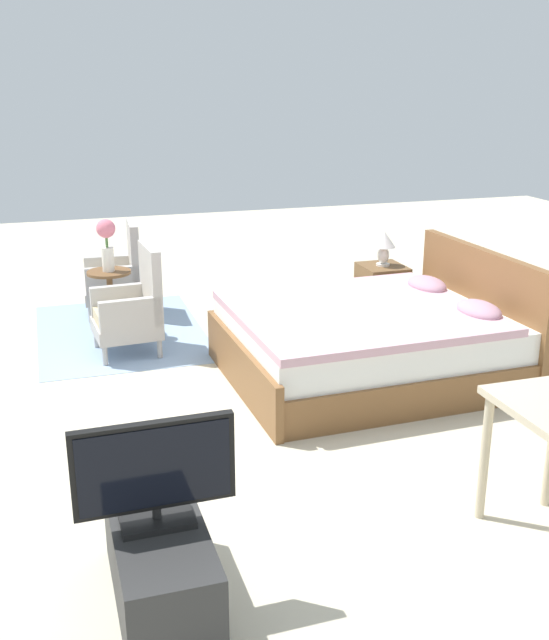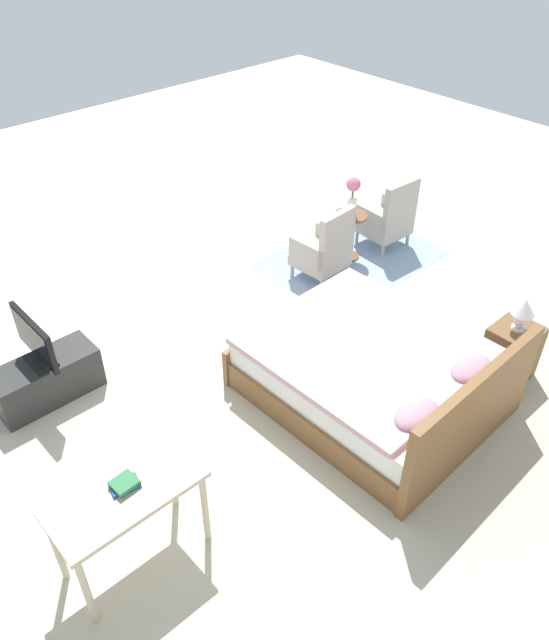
{
  "view_description": "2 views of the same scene",
  "coord_description": "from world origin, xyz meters",
  "px_view_note": "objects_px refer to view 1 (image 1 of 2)",
  "views": [
    {
      "loc": [
        4.84,
        -1.36,
        2.29
      ],
      "look_at": [
        0.22,
        0.09,
        0.71
      ],
      "focal_mm": 42.0,
      "sensor_mm": 36.0,
      "label": 1
    },
    {
      "loc": [
        3.24,
        3.55,
        4.15
      ],
      "look_at": [
        0.29,
        0.28,
        0.76
      ],
      "focal_mm": 35.0,
      "sensor_mm": 36.0,
      "label": 2
    }
  ],
  "objects_px": {
    "bed": "(372,341)",
    "armchair_by_window_right": "(132,310)",
    "tv_flatscreen": "(155,473)",
    "flower_vase": "(107,239)",
    "side_table": "(110,294)",
    "table_lamp": "(384,243)",
    "armchair_by_window_left": "(118,277)",
    "tv_stand": "(160,564)",
    "nightstand": "(381,294)"
  },
  "relations": [
    {
      "from": "bed",
      "to": "armchair_by_window_right",
      "type": "xyz_separation_m",
      "value": [
        -1.11,
        -1.73,
        0.09
      ]
    },
    {
      "from": "nightstand",
      "to": "table_lamp",
      "type": "height_order",
      "value": "table_lamp"
    },
    {
      "from": "armchair_by_window_right",
      "to": "flower_vase",
      "type": "xyz_separation_m",
      "value": [
        -0.57,
        -0.13,
        0.51
      ]
    },
    {
      "from": "tv_stand",
      "to": "tv_flatscreen",
      "type": "height_order",
      "value": "tv_flatscreen"
    },
    {
      "from": "bed",
      "to": "armchair_by_window_right",
      "type": "distance_m",
      "value": 2.06
    },
    {
      "from": "side_table",
      "to": "bed",
      "type": "bearing_deg",
      "value": 47.82
    },
    {
      "from": "side_table",
      "to": "table_lamp",
      "type": "height_order",
      "value": "table_lamp"
    },
    {
      "from": "flower_vase",
      "to": "tv_flatscreen",
      "type": "distance_m",
      "value": 3.92
    },
    {
      "from": "armchair_by_window_right",
      "to": "side_table",
      "type": "xyz_separation_m",
      "value": [
        -0.57,
        -0.13,
        -0.01
      ]
    },
    {
      "from": "armchair_by_window_left",
      "to": "tv_stand",
      "type": "bearing_deg",
      "value": -3.95
    },
    {
      "from": "side_table",
      "to": "tv_stand",
      "type": "height_order",
      "value": "side_table"
    },
    {
      "from": "armchair_by_window_right",
      "to": "table_lamp",
      "type": "xyz_separation_m",
      "value": [
        -0.1,
        2.39,
        0.41
      ]
    },
    {
      "from": "tv_flatscreen",
      "to": "armchair_by_window_right",
      "type": "bearing_deg",
      "value": 174.71
    },
    {
      "from": "flower_vase",
      "to": "table_lamp",
      "type": "height_order",
      "value": "flower_vase"
    },
    {
      "from": "armchair_by_window_right",
      "to": "tv_stand",
      "type": "height_order",
      "value": "armchair_by_window_right"
    },
    {
      "from": "armchair_by_window_right",
      "to": "flower_vase",
      "type": "height_order",
      "value": "flower_vase"
    },
    {
      "from": "bed",
      "to": "armchair_by_window_left",
      "type": "height_order",
      "value": "bed"
    },
    {
      "from": "flower_vase",
      "to": "table_lamp",
      "type": "relative_size",
      "value": 1.45
    },
    {
      "from": "armchair_by_window_right",
      "to": "tv_flatscreen",
      "type": "distance_m",
      "value": 3.36
    },
    {
      "from": "bed",
      "to": "nightstand",
      "type": "height_order",
      "value": "bed"
    },
    {
      "from": "tv_stand",
      "to": "tv_flatscreen",
      "type": "distance_m",
      "value": 0.46
    },
    {
      "from": "tv_stand",
      "to": "tv_flatscreen",
      "type": "xyz_separation_m",
      "value": [
        0.0,
        0.0,
        0.46
      ]
    },
    {
      "from": "bed",
      "to": "armchair_by_window_left",
      "type": "xyz_separation_m",
      "value": [
        -2.26,
        -1.73,
        0.09
      ]
    },
    {
      "from": "tv_stand",
      "to": "flower_vase",
      "type": "bearing_deg",
      "value": 177.35
    },
    {
      "from": "bed",
      "to": "armchair_by_window_left",
      "type": "bearing_deg",
      "value": -142.52
    },
    {
      "from": "bed",
      "to": "tv_flatscreen",
      "type": "height_order",
      "value": "bed"
    },
    {
      "from": "armchair_by_window_right",
      "to": "tv_stand",
      "type": "relative_size",
      "value": 0.96
    },
    {
      "from": "table_lamp",
      "to": "tv_stand",
      "type": "relative_size",
      "value": 0.34
    },
    {
      "from": "bed",
      "to": "flower_vase",
      "type": "height_order",
      "value": "flower_vase"
    },
    {
      "from": "side_table",
      "to": "tv_flatscreen",
      "type": "height_order",
      "value": "tv_flatscreen"
    },
    {
      "from": "table_lamp",
      "to": "tv_flatscreen",
      "type": "relative_size",
      "value": 0.47
    },
    {
      "from": "armchair_by_window_right",
      "to": "side_table",
      "type": "distance_m",
      "value": 0.59
    },
    {
      "from": "flower_vase",
      "to": "bed",
      "type": "bearing_deg",
      "value": 47.82
    },
    {
      "from": "flower_vase",
      "to": "table_lamp",
      "type": "bearing_deg",
      "value": 79.32
    },
    {
      "from": "bed",
      "to": "armchair_by_window_right",
      "type": "relative_size",
      "value": 2.37
    },
    {
      "from": "armchair_by_window_left",
      "to": "table_lamp",
      "type": "relative_size",
      "value": 2.79
    },
    {
      "from": "armchair_by_window_left",
      "to": "nightstand",
      "type": "relative_size",
      "value": 1.6
    },
    {
      "from": "armchair_by_window_right",
      "to": "table_lamp",
      "type": "height_order",
      "value": "armchair_by_window_right"
    },
    {
      "from": "tv_flatscreen",
      "to": "armchair_by_window_left",
      "type": "bearing_deg",
      "value": 176.06
    },
    {
      "from": "armchair_by_window_left",
      "to": "tv_stand",
      "type": "relative_size",
      "value": 0.96
    },
    {
      "from": "armchair_by_window_left",
      "to": "bed",
      "type": "bearing_deg",
      "value": 37.48
    },
    {
      "from": "armchair_by_window_right",
      "to": "flower_vase",
      "type": "distance_m",
      "value": 0.77
    },
    {
      "from": "nightstand",
      "to": "table_lamp",
      "type": "xyz_separation_m",
      "value": [
        -0.0,
        0.0,
        0.5
      ]
    },
    {
      "from": "bed",
      "to": "flower_vase",
      "type": "distance_m",
      "value": 2.58
    },
    {
      "from": "armchair_by_window_right",
      "to": "tv_stand",
      "type": "xyz_separation_m",
      "value": [
        3.33,
        -0.31,
        -0.17
      ]
    },
    {
      "from": "armchair_by_window_left",
      "to": "table_lamp",
      "type": "distance_m",
      "value": 2.64
    },
    {
      "from": "armchair_by_window_left",
      "to": "table_lamp",
      "type": "bearing_deg",
      "value": 66.31
    },
    {
      "from": "armchair_by_window_right",
      "to": "table_lamp",
      "type": "bearing_deg",
      "value": 92.35
    },
    {
      "from": "nightstand",
      "to": "table_lamp",
      "type": "bearing_deg",
      "value": 90.0
    },
    {
      "from": "bed",
      "to": "side_table",
      "type": "relative_size",
      "value": 3.66
    }
  ]
}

